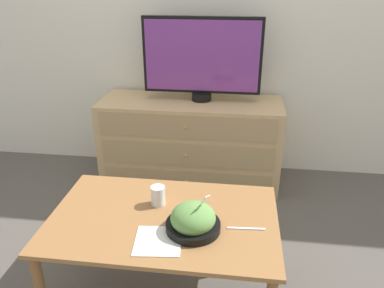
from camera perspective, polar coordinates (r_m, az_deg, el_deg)
The scene contains 8 objects.
ground_plane at distance 3.12m, azimuth 0.99°, elevation -2.92°, with size 12.00×12.00×0.00m, color #56514C.
dresser at distance 2.76m, azimuth -0.23°, elevation 0.37°, with size 1.29×0.48×0.62m.
tv at distance 2.60m, azimuth 1.53°, elevation 12.98°, with size 0.81×0.14×0.57m.
coffee_table at distance 1.72m, azimuth -4.37°, elevation -12.57°, with size 1.00×0.63×0.46m.
takeout_bowl at distance 1.58m, azimuth 0.17°, elevation -11.53°, with size 0.23×0.23×0.18m.
drink_cup at distance 1.75m, azimuth -5.19°, elevation -8.00°, with size 0.07×0.07×0.09m.
napkin at distance 1.55m, azimuth -5.20°, elevation -14.49°, with size 0.20×0.20×0.00m.
knife at distance 1.63m, azimuth 8.26°, elevation -12.63°, with size 0.16×0.02×0.01m.
Camera 1 is at (0.30, -2.76, 1.44)m, focal length 35.00 mm.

